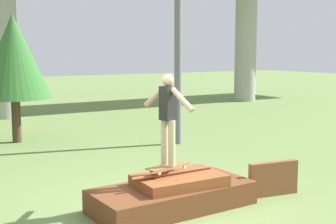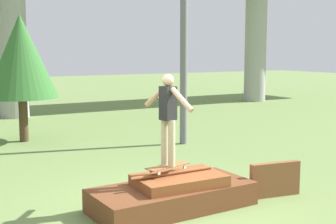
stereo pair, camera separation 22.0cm
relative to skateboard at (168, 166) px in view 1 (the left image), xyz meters
The scene contains 6 objects.
ground_plane 0.71m from the skateboard, 58.73° to the right, with size 80.00×80.00×0.00m, color olive.
scrap_pile 0.48m from the skateboard, 53.36° to the right, with size 2.74×1.30×0.63m.
scrap_plank_loose 2.05m from the skateboard, 12.18° to the right, with size 0.99×0.27×0.62m.
skateboard is the anchor object (origin of this frame).
skater 0.88m from the skateboard, 135.00° to the right, with size 0.33×1.13×1.51m.
tree_behind_right 7.29m from the skateboard, 96.31° to the left, with size 2.05×2.05×3.63m.
Camera 1 is at (-3.96, -6.37, 2.61)m, focal length 50.00 mm.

